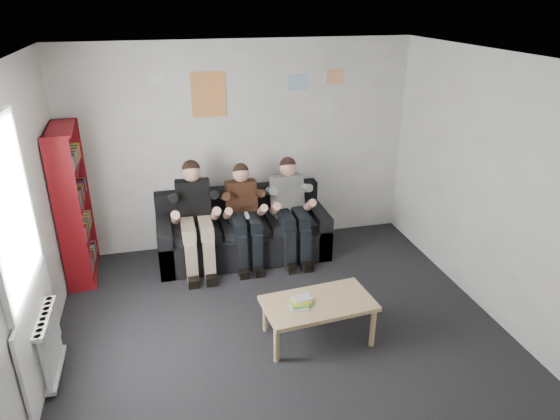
# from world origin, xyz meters

# --- Properties ---
(room_shell) EXTENTS (5.00, 5.00, 5.00)m
(room_shell) POSITION_xyz_m (0.00, 0.00, 1.35)
(room_shell) COLOR black
(room_shell) RESTS_ON ground
(sofa) EXTENTS (2.17, 0.89, 0.84)m
(sofa) POSITION_xyz_m (-0.10, 2.09, 0.30)
(sofa) COLOR black
(sofa) RESTS_ON ground
(bookshelf) EXTENTS (0.28, 0.84, 1.86)m
(bookshelf) POSITION_xyz_m (-2.08, 2.03, 0.93)
(bookshelf) COLOR maroon
(bookshelf) RESTS_ON ground
(coffee_table) EXTENTS (1.07, 0.59, 0.43)m
(coffee_table) POSITION_xyz_m (0.32, 0.15, 0.38)
(coffee_table) COLOR tan
(coffee_table) RESTS_ON ground
(game_cases) EXTENTS (0.23, 0.21, 0.06)m
(game_cases) POSITION_xyz_m (0.13, 0.14, 0.46)
(game_cases) COLOR silver
(game_cases) RESTS_ON coffee_table
(person_left) EXTENTS (0.42, 0.90, 1.36)m
(person_left) POSITION_xyz_m (-0.70, 1.89, 0.67)
(person_left) COLOR black
(person_left) RESTS_ON sofa
(person_middle) EXTENTS (0.38, 0.81, 1.27)m
(person_middle) POSITION_xyz_m (-0.10, 1.89, 0.64)
(person_middle) COLOR #432316
(person_middle) RESTS_ON sofa
(person_right) EXTENTS (0.40, 0.85, 1.30)m
(person_right) POSITION_xyz_m (0.51, 1.89, 0.65)
(person_right) COLOR white
(person_right) RESTS_ON sofa
(radiator) EXTENTS (0.10, 0.64, 0.60)m
(radiator) POSITION_xyz_m (-2.15, 0.20, 0.35)
(radiator) COLOR silver
(radiator) RESTS_ON ground
(window) EXTENTS (0.05, 1.30, 2.36)m
(window) POSITION_xyz_m (-2.22, 0.20, 1.03)
(window) COLOR white
(window) RESTS_ON room_shell
(poster_large) EXTENTS (0.42, 0.01, 0.55)m
(poster_large) POSITION_xyz_m (-0.40, 2.49, 2.05)
(poster_large) COLOR #EBD853
(poster_large) RESTS_ON room_shell
(poster_blue) EXTENTS (0.25, 0.01, 0.20)m
(poster_blue) POSITION_xyz_m (0.75, 2.49, 2.15)
(poster_blue) COLOR #3F9AD8
(poster_blue) RESTS_ON room_shell
(poster_pink) EXTENTS (0.22, 0.01, 0.18)m
(poster_pink) POSITION_xyz_m (1.25, 2.49, 2.20)
(poster_pink) COLOR #E04684
(poster_pink) RESTS_ON room_shell
(poster_sign) EXTENTS (0.20, 0.01, 0.14)m
(poster_sign) POSITION_xyz_m (-1.00, 2.49, 2.25)
(poster_sign) COLOR silver
(poster_sign) RESTS_ON room_shell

